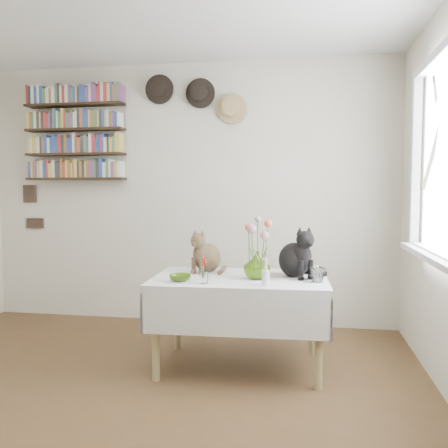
% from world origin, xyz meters
% --- Properties ---
extents(room, '(4.08, 4.58, 2.58)m').
position_xyz_m(room, '(0.00, 0.00, 1.25)').
color(room, brown).
rests_on(room, ground).
extents(window, '(0.12, 1.52, 1.32)m').
position_xyz_m(window, '(1.97, 0.80, 1.40)').
color(window, white).
rests_on(window, room).
extents(dining_table, '(1.27, 0.84, 0.66)m').
position_xyz_m(dining_table, '(0.68, 1.11, 0.50)').
color(dining_table, white).
rests_on(dining_table, room).
extents(tabby_cat, '(0.32, 0.35, 0.33)m').
position_xyz_m(tabby_cat, '(0.41, 1.30, 0.83)').
color(tabby_cat, brown).
rests_on(tabby_cat, dining_table).
extents(black_cat, '(0.39, 0.40, 0.38)m').
position_xyz_m(black_cat, '(1.07, 1.21, 0.85)').
color(black_cat, black).
rests_on(black_cat, dining_table).
extents(flower_vase, '(0.21, 0.21, 0.19)m').
position_xyz_m(flower_vase, '(0.81, 1.05, 0.76)').
color(flower_vase, '#97C334').
rests_on(flower_vase, dining_table).
extents(green_bowl, '(0.19, 0.19, 0.05)m').
position_xyz_m(green_bowl, '(0.30, 0.88, 0.69)').
color(green_bowl, '#97C334').
rests_on(green_bowl, dining_table).
extents(drinking_glass, '(0.15, 0.15, 0.10)m').
position_xyz_m(drinking_glass, '(1.23, 1.00, 0.71)').
color(drinking_glass, white).
rests_on(drinking_glass, dining_table).
extents(candlestick, '(0.05, 0.05, 0.18)m').
position_xyz_m(candlestick, '(0.89, 0.83, 0.72)').
color(candlestick, white).
rests_on(candlestick, dining_table).
extents(berry_jar, '(0.05, 0.05, 0.21)m').
position_xyz_m(berry_jar, '(0.48, 0.83, 0.76)').
color(berry_jar, white).
rests_on(berry_jar, dining_table).
extents(porcelain_figurine, '(0.05, 0.05, 0.10)m').
position_xyz_m(porcelain_figurine, '(1.22, 1.10, 0.71)').
color(porcelain_figurine, white).
rests_on(porcelain_figurine, dining_table).
extents(flower_bouquet, '(0.17, 0.12, 0.39)m').
position_xyz_m(flower_bouquet, '(0.81, 1.07, 1.00)').
color(flower_bouquet, '#4C7233').
rests_on(flower_bouquet, flower_vase).
extents(bookshelf_unit, '(1.00, 0.16, 0.91)m').
position_xyz_m(bookshelf_unit, '(-1.10, 2.16, 1.84)').
color(bookshelf_unit, '#302113').
rests_on(bookshelf_unit, room).
extents(wall_hats, '(0.98, 0.09, 0.48)m').
position_xyz_m(wall_hats, '(0.12, 2.19, 2.17)').
color(wall_hats, black).
rests_on(wall_hats, room).
extents(wall_art_plaques, '(0.21, 0.02, 0.44)m').
position_xyz_m(wall_art_plaques, '(-1.63, 2.23, 1.12)').
color(wall_art_plaques, '#38281E').
rests_on(wall_art_plaques, room).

